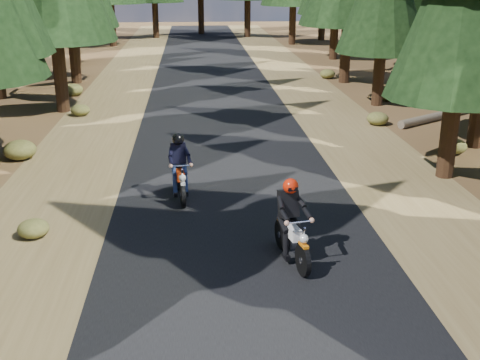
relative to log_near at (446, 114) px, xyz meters
name	(u,v)px	position (x,y,z in m)	size (l,w,h in m)	color
ground	(246,254)	(-8.96, -11.43, -0.16)	(120.00, 120.00, 0.00)	#412B17
road	(230,176)	(-8.96, -6.43, -0.15)	(6.00, 100.00, 0.01)	black
shoulder_l	(65,180)	(-13.56, -6.43, -0.16)	(3.20, 100.00, 0.01)	brown
shoulder_r	(388,172)	(-4.36, -6.43, -0.16)	(3.20, 100.00, 0.01)	brown
log_near	(446,114)	(0.00, 0.00, 0.00)	(0.32, 0.32, 5.63)	#4C4233
understory_shrubs	(252,137)	(-8.02, -3.25, 0.11)	(15.33, 29.79, 0.67)	#474C1E
rider_lead	(292,235)	(-8.08, -11.82, 0.41)	(0.92, 1.97, 1.69)	white
rider_follow	(180,178)	(-10.34, -8.09, 0.40)	(0.77, 1.92, 1.67)	maroon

